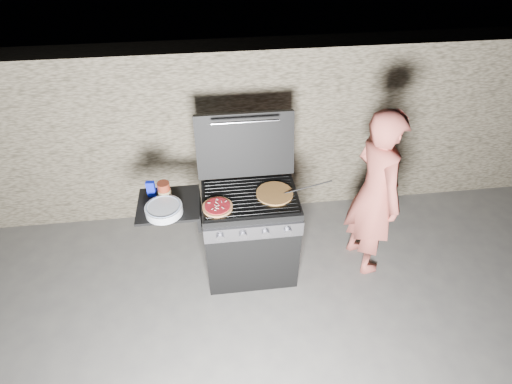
{
  "coord_description": "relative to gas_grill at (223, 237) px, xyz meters",
  "views": [
    {
      "loc": [
        -0.26,
        -2.52,
        3.03
      ],
      "look_at": [
        0.05,
        0.0,
        0.95
      ],
      "focal_mm": 28.0,
      "sensor_mm": 36.0,
      "label": 1
    }
  ],
  "objects": [
    {
      "name": "plate_stack",
      "position": [
        -0.44,
        -0.11,
        0.48
      ],
      "size": [
        0.36,
        0.36,
        0.07
      ],
      "primitive_type": "cylinder",
      "rotation": [
        0.0,
        0.0,
        0.3
      ],
      "color": "silver",
      "rests_on": "gas_grill"
    },
    {
      "name": "stone_wall",
      "position": [
        0.25,
        1.05,
        0.44
      ],
      "size": [
        8.0,
        0.35,
        1.8
      ],
      "primitive_type": "cube",
      "color": "gray",
      "rests_on": "ground"
    },
    {
      "name": "tongs",
      "position": [
        0.72,
        0.0,
        0.5
      ],
      "size": [
        0.44,
        0.05,
        0.09
      ],
      "primitive_type": "cylinder",
      "rotation": [
        0.0,
        1.4,
        0.08
      ],
      "color": "black",
      "rests_on": "gas_grill"
    },
    {
      "name": "sauce_jar",
      "position": [
        -0.44,
        0.07,
        0.53
      ],
      "size": [
        0.12,
        0.12,
        0.16
      ],
      "primitive_type": "cylinder",
      "rotation": [
        0.0,
        0.0,
        0.21
      ],
      "color": "maroon",
      "rests_on": "gas_grill"
    },
    {
      "name": "ground",
      "position": [
        0.25,
        0.0,
        -0.46
      ],
      "size": [
        50.0,
        50.0,
        0.0
      ],
      "primitive_type": "plane",
      "color": "#4E4C4A"
    },
    {
      "name": "pizza_topped",
      "position": [
        -0.02,
        -0.11,
        0.47
      ],
      "size": [
        0.3,
        0.3,
        0.03
      ],
      "primitive_type": null,
      "rotation": [
        0.0,
        0.0,
        0.29
      ],
      "color": "gold",
      "rests_on": "gas_grill"
    },
    {
      "name": "pizza_plain",
      "position": [
        0.46,
        0.0,
        0.46
      ],
      "size": [
        0.41,
        0.41,
        0.02
      ],
      "primitive_type": "cylinder",
      "rotation": [
        0.0,
        0.0,
        -0.43
      ],
      "color": "tan",
      "rests_on": "gas_grill"
    },
    {
      "name": "blue_carton",
      "position": [
        -0.55,
        0.11,
        0.52
      ],
      "size": [
        0.07,
        0.05,
        0.15
      ],
      "primitive_type": "cube",
      "rotation": [
        0.0,
        0.0,
        -0.1
      ],
      "color": "#0B1AC2",
      "rests_on": "gas_grill"
    },
    {
      "name": "gas_grill",
      "position": [
        0.0,
        0.0,
        0.0
      ],
      "size": [
        1.34,
        0.79,
        0.91
      ],
      "primitive_type": null,
      "color": "black",
      "rests_on": "ground"
    },
    {
      "name": "person",
      "position": [
        1.34,
        -0.0,
        0.37
      ],
      "size": [
        0.51,
        0.67,
        1.64
      ],
      "primitive_type": "imported",
      "rotation": [
        0.0,
        0.0,
        1.78
      ],
      "color": "#BD574A",
      "rests_on": "ground"
    }
  ]
}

